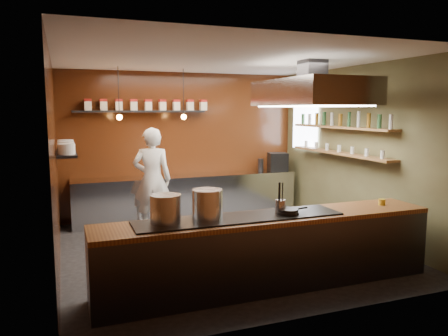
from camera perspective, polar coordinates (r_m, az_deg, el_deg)
name	(u,v)px	position (r m, az deg, el deg)	size (l,w,h in m)	color
floor	(225,249)	(7.18, 0.11, -10.52)	(5.00, 5.00, 0.00)	black
back_wall	(183,145)	(9.24, -5.34, 3.03)	(5.00, 5.00, 0.00)	#3E190B
left_wall	(55,164)	(6.44, -21.22, 0.53)	(5.00, 5.00, 0.00)	#3E190B
right_wall	(357,152)	(8.08, 16.96, 2.07)	(5.00, 5.00, 0.00)	brown
ceiling	(225,59)	(6.87, 0.12, 14.01)	(5.00, 5.00, 0.00)	silver
window_pane	(305,126)	(9.44, 10.53, 5.47)	(1.00, 1.00, 0.00)	white
prep_counter	(188,197)	(9.07, -4.71, -3.75)	(4.60, 0.65, 0.90)	silver
pass_counter	(269,251)	(5.64, 5.88, -10.73)	(4.40, 0.72, 0.94)	#38383D
tin_shelf	(141,111)	(8.88, -10.82, 7.27)	(2.60, 0.26, 0.04)	black
plate_shelf	(66,153)	(7.42, -19.92, 1.86)	(0.30, 1.40, 0.04)	black
bottle_shelf_upper	(340,127)	(8.20, 14.91, 5.16)	(0.26, 2.80, 0.04)	olive
bottle_shelf_lower	(339,153)	(8.23, 14.80, 1.90)	(0.26, 2.80, 0.04)	olive
extractor_hood	(312,92)	(7.04, 11.39, 9.66)	(1.20, 2.00, 0.72)	#38383D
pendant_left	(119,114)	(8.15, -13.51, 6.83)	(0.10, 0.10, 0.95)	black
pendant_right	(184,114)	(8.38, -5.29, 7.02)	(0.10, 0.10, 0.95)	black
storage_tins	(148,105)	(8.90, -9.88, 8.13)	(2.43, 0.13, 0.22)	beige
plate_stacks	(66,147)	(7.42, -19.96, 2.63)	(0.26, 1.16, 0.16)	silver
bottles	(340,119)	(8.20, 14.95, 6.14)	(0.06, 2.66, 0.24)	silver
wine_glasses	(339,148)	(8.23, 14.82, 2.49)	(0.07, 2.37, 0.13)	silver
stockpot_large	(207,204)	(5.23, -2.19, -4.74)	(0.37, 0.37, 0.36)	silver
stockpot_small	(166,209)	(5.08, -7.64, -5.32)	(0.35, 0.35, 0.33)	#B4B6BB
utensil_crock	(280,206)	(5.57, 7.38, -5.00)	(0.13, 0.13, 0.17)	#B2B4B9
frying_pan	(288,211)	(5.55, 8.40, -5.64)	(0.44, 0.27, 0.07)	black
butter_jar	(382,202)	(6.47, 19.92, -4.20)	(0.09, 0.09, 0.08)	gold
espresso_machine	(278,162)	(9.68, 7.03, 0.81)	(0.39, 0.37, 0.39)	black
chef	(152,179)	(8.17, -9.36, -1.48)	(0.70, 0.46, 1.92)	white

